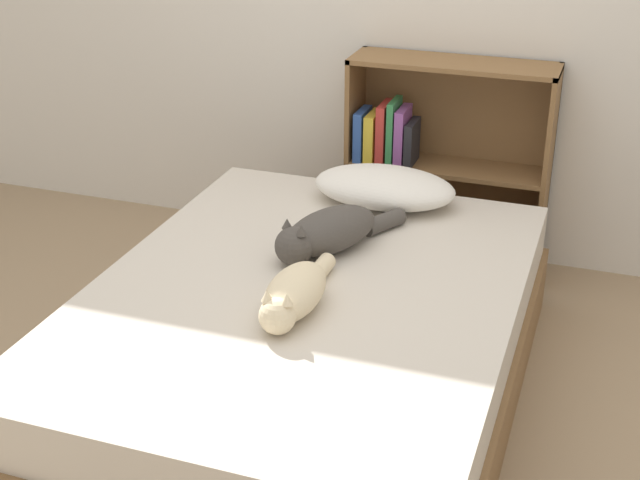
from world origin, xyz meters
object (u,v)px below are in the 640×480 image
Objects in this scene: pillow at (384,187)px; bookshelf at (439,158)px; cat_light at (294,294)px; cat_dark at (327,233)px; bed at (306,345)px.

pillow is 0.50m from bookshelf.
pillow reaches higher than cat_light.
cat_dark is at bearing -174.28° from cat_light.
bookshelf is (0.11, 0.48, -0.04)m from pillow.
pillow is (0.06, 0.73, 0.29)m from bed.
bed is at bearing 32.93° from cat_dark.
cat_dark is 0.58× the size of bookshelf.
cat_dark reaches higher than cat_light.
bed is 3.55× the size of cat_dark.
bed is 1.25m from bookshelf.
bed is 0.39m from cat_dark.
pillow is at bearing 85.54° from bed.
cat_light is at bearing -92.08° from pillow.
bed is 3.37× the size of pillow.
bed is at bearing -97.89° from bookshelf.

